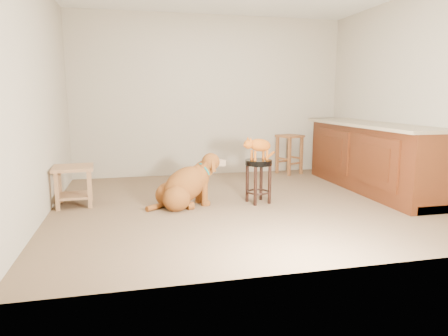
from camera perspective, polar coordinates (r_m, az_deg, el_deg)
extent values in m
cube|color=brown|center=(4.94, 2.68, -5.06)|extent=(4.50, 4.00, 0.01)
cube|color=#A79B86|center=(6.72, -1.90, 10.16)|extent=(4.50, 0.04, 2.60)
cube|color=#A79B86|center=(2.90, 13.78, 9.98)|extent=(4.50, 0.04, 2.60)
cube|color=#A79B86|center=(4.69, -25.09, 9.26)|extent=(0.04, 4.00, 2.60)
cube|color=#A79B86|center=(5.80, 25.03, 9.25)|extent=(0.04, 4.00, 2.60)
cube|color=#50220E|center=(5.93, 20.36, 1.30)|extent=(0.60, 2.50, 0.90)
cube|color=gray|center=(5.87, 20.39, 5.84)|extent=(0.70, 2.56, 0.04)
cube|color=black|center=(6.02, 20.44, -2.45)|extent=(0.52, 2.50, 0.10)
cube|color=#50220E|center=(5.30, 20.81, 0.84)|extent=(0.02, 0.90, 0.62)
cube|color=#50220E|center=(6.23, 15.22, 2.44)|extent=(0.02, 0.90, 0.62)
cube|color=#411B0B|center=(5.29, 20.70, 0.84)|extent=(0.02, 0.60, 0.40)
cube|color=#411B0B|center=(6.23, 15.12, 2.44)|extent=(0.02, 0.60, 0.40)
cylinder|color=black|center=(5.07, 5.32, -1.95)|extent=(0.04, 0.04, 0.47)
cylinder|color=black|center=(4.97, 3.34, -2.17)|extent=(0.04, 0.04, 0.47)
cylinder|color=black|center=(4.90, 6.53, -2.39)|extent=(0.04, 0.04, 0.47)
cylinder|color=black|center=(4.80, 4.50, -2.62)|extent=(0.04, 0.04, 0.47)
torus|color=black|center=(4.96, 4.90, -3.41)|extent=(0.33, 0.33, 0.02)
cylinder|color=black|center=(4.89, 4.97, 0.81)|extent=(0.33, 0.33, 0.06)
cube|color=brown|center=(7.08, 9.30, 2.01)|extent=(0.05, 0.05, 0.63)
cube|color=brown|center=(6.88, 7.63, 1.82)|extent=(0.05, 0.05, 0.63)
cube|color=brown|center=(6.88, 11.00, 1.73)|extent=(0.05, 0.05, 0.63)
cube|color=brown|center=(6.67, 9.33, 1.53)|extent=(0.05, 0.05, 0.63)
cube|color=brown|center=(6.84, 9.39, 4.52)|extent=(0.47, 0.47, 0.04)
cube|color=#9A6C47|center=(5.29, -18.60, -2.11)|extent=(0.05, 0.05, 0.44)
cube|color=#9A6C47|center=(5.31, -22.43, -2.30)|extent=(0.05, 0.05, 0.44)
cube|color=#9A6C47|center=(4.94, -18.67, -2.95)|extent=(0.05, 0.05, 0.44)
cube|color=#9A6C47|center=(4.96, -22.77, -3.15)|extent=(0.05, 0.05, 0.44)
cube|color=#9A6C47|center=(5.08, -20.78, 0.02)|extent=(0.49, 0.49, 0.04)
cube|color=#9A6C47|center=(5.14, -20.55, -3.68)|extent=(0.42, 0.42, 0.03)
ellipsoid|color=brown|center=(4.84, -7.88, -3.76)|extent=(0.39, 0.35, 0.30)
ellipsoid|color=brown|center=(4.62, -6.77, -4.40)|extent=(0.39, 0.35, 0.30)
cylinder|color=brown|center=(4.94, -6.21, -4.67)|extent=(0.10, 0.11, 0.09)
cylinder|color=brown|center=(4.69, -4.85, -5.44)|extent=(0.10, 0.11, 0.09)
ellipsoid|color=brown|center=(4.76, -5.60, -2.44)|extent=(0.75, 0.53, 0.61)
ellipsoid|color=brown|center=(4.82, -3.68, -1.35)|extent=(0.32, 0.34, 0.31)
cylinder|color=brown|center=(4.94, -3.69, -2.95)|extent=(0.10, 0.10, 0.36)
cylinder|color=brown|center=(4.80, -2.81, -3.35)|extent=(0.10, 0.10, 0.36)
sphere|color=brown|center=(4.99, -3.38, -4.64)|extent=(0.09, 0.09, 0.09)
sphere|color=brown|center=(4.85, -2.50, -5.09)|extent=(0.09, 0.09, 0.09)
cylinder|color=brown|center=(4.83, -2.89, -0.18)|extent=(0.26, 0.22, 0.23)
ellipsoid|color=brown|center=(4.86, -1.91, 0.89)|extent=(0.27, 0.26, 0.22)
cube|color=#8F7459|center=(4.92, -0.65, 0.79)|extent=(0.17, 0.12, 0.10)
sphere|color=black|center=(4.95, 0.06, 0.91)|extent=(0.05, 0.05, 0.05)
cube|color=brown|center=(4.94, -2.63, 0.71)|extent=(0.06, 0.07, 0.16)
cube|color=brown|center=(4.77, -1.56, 0.38)|extent=(0.06, 0.07, 0.16)
torus|color=#0C6562|center=(4.84, -2.89, -0.29)|extent=(0.17, 0.23, 0.19)
cylinder|color=#D8BF4C|center=(4.87, -2.39, -1.00)|extent=(0.02, 0.04, 0.04)
cylinder|color=brown|center=(4.74, -9.63, -5.46)|extent=(0.26, 0.22, 0.07)
ellipsoid|color=#9D480F|center=(4.86, 5.17, 3.28)|extent=(0.33, 0.21, 0.19)
cylinder|color=#9D480F|center=(4.87, 3.97, 1.88)|extent=(0.03, 0.03, 0.12)
sphere|color=#9D480F|center=(4.88, 3.97, 1.34)|extent=(0.04, 0.04, 0.04)
cylinder|color=#9D480F|center=(4.80, 4.46, 1.75)|extent=(0.03, 0.03, 0.12)
sphere|color=#9D480F|center=(4.81, 4.45, 1.20)|extent=(0.04, 0.04, 0.04)
cylinder|color=#9D480F|center=(4.95, 5.65, 1.99)|extent=(0.03, 0.03, 0.12)
sphere|color=#9D480F|center=(4.96, 5.64, 1.46)|extent=(0.04, 0.04, 0.04)
cylinder|color=#9D480F|center=(4.88, 6.15, 1.87)|extent=(0.03, 0.03, 0.12)
sphere|color=#9D480F|center=(4.89, 6.14, 1.33)|extent=(0.04, 0.04, 0.04)
sphere|color=#9D480F|center=(4.78, 3.51, 3.41)|extent=(0.11, 0.11, 0.11)
sphere|color=#9D480F|center=(4.76, 3.01, 3.26)|extent=(0.04, 0.04, 0.04)
sphere|color=brown|center=(4.75, 2.83, 3.25)|extent=(0.02, 0.02, 0.02)
cone|color=#9D480F|center=(4.81, 3.43, 4.18)|extent=(0.06, 0.06, 0.05)
cone|color=#C66B60|center=(4.81, 3.40, 4.14)|extent=(0.03, 0.03, 0.03)
cone|color=#9D480F|center=(4.75, 3.83, 4.10)|extent=(0.06, 0.06, 0.05)
cone|color=#C66B60|center=(4.75, 3.81, 4.06)|extent=(0.03, 0.03, 0.03)
cylinder|color=#9D480F|center=(5.00, 6.42, 1.68)|extent=(0.20, 0.17, 0.11)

